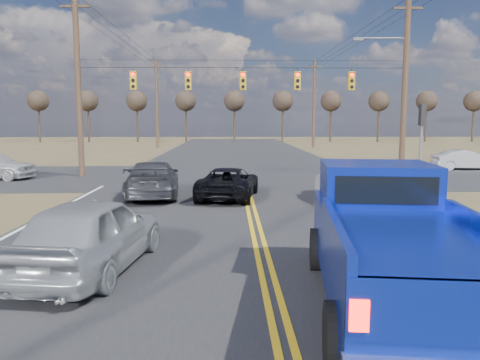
{
  "coord_description": "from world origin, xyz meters",
  "views": [
    {
      "loc": [
        -0.77,
        -8.16,
        3.14
      ],
      "look_at": [
        -0.47,
        4.67,
        1.5
      ],
      "focal_mm": 35.0,
      "sensor_mm": 36.0,
      "label": 1
    }
  ],
  "objects_px": {
    "white_car_queue": "(339,183)",
    "dgrey_car_queue": "(153,179)",
    "black_suv": "(229,183)",
    "silver_suv": "(91,233)",
    "pickup_truck": "(390,241)",
    "cross_car_east_near": "(464,160)"
  },
  "relations": [
    {
      "from": "white_car_queue",
      "to": "dgrey_car_queue",
      "type": "distance_m",
      "value": 7.59
    },
    {
      "from": "black_suv",
      "to": "silver_suv",
      "type": "bearing_deg",
      "value": 81.46
    },
    {
      "from": "pickup_truck",
      "to": "dgrey_car_queue",
      "type": "distance_m",
      "value": 12.93
    },
    {
      "from": "cross_car_east_near",
      "to": "silver_suv",
      "type": "bearing_deg",
      "value": 140.16
    },
    {
      "from": "silver_suv",
      "to": "black_suv",
      "type": "distance_m",
      "value": 9.57
    },
    {
      "from": "white_car_queue",
      "to": "cross_car_east_near",
      "type": "distance_m",
      "value": 15.26
    },
    {
      "from": "silver_suv",
      "to": "dgrey_car_queue",
      "type": "xyz_separation_m",
      "value": [
        -0.26,
        9.55,
        -0.06
      ]
    },
    {
      "from": "pickup_truck",
      "to": "white_car_queue",
      "type": "xyz_separation_m",
      "value": [
        1.7,
        10.77,
        -0.48
      ]
    },
    {
      "from": "black_suv",
      "to": "dgrey_car_queue",
      "type": "relative_size",
      "value": 0.89
    },
    {
      "from": "pickup_truck",
      "to": "black_suv",
      "type": "distance_m",
      "value": 11.45
    },
    {
      "from": "black_suv",
      "to": "white_car_queue",
      "type": "distance_m",
      "value": 4.44
    },
    {
      "from": "white_car_queue",
      "to": "cross_car_east_near",
      "type": "xyz_separation_m",
      "value": [
        10.6,
        10.98,
        -0.02
      ]
    },
    {
      "from": "silver_suv",
      "to": "white_car_queue",
      "type": "distance_m",
      "value": 11.42
    },
    {
      "from": "black_suv",
      "to": "white_car_queue",
      "type": "relative_size",
      "value": 1.16
    },
    {
      "from": "silver_suv",
      "to": "dgrey_car_queue",
      "type": "distance_m",
      "value": 9.55
    },
    {
      "from": "pickup_truck",
      "to": "cross_car_east_near",
      "type": "height_order",
      "value": "pickup_truck"
    },
    {
      "from": "black_suv",
      "to": "dgrey_car_queue",
      "type": "xyz_separation_m",
      "value": [
        -3.12,
        0.42,
        0.11
      ]
    },
    {
      "from": "pickup_truck",
      "to": "black_suv",
      "type": "bearing_deg",
      "value": 111.15
    },
    {
      "from": "black_suv",
      "to": "pickup_truck",
      "type": "bearing_deg",
      "value": 112.63
    },
    {
      "from": "silver_suv",
      "to": "pickup_truck",
      "type": "bearing_deg",
      "value": 168.12
    },
    {
      "from": "pickup_truck",
      "to": "silver_suv",
      "type": "height_order",
      "value": "pickup_truck"
    },
    {
      "from": "dgrey_car_queue",
      "to": "cross_car_east_near",
      "type": "bearing_deg",
      "value": -156.45
    }
  ]
}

